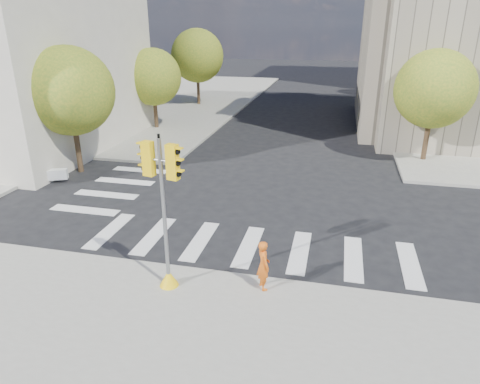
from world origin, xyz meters
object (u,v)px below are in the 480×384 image
Objects in this scene: lamp_near at (432,72)px; traffic_signal at (165,226)px; photographer at (263,265)px; planter_wall at (2,178)px; lamp_far at (405,56)px.

traffic_signal is at bearing -117.27° from lamp_near.
planter_wall is at bearing 36.70° from photographer.
lamp_far is at bearing 90.00° from lamp_near.
lamp_near is 14.00m from lamp_far.
planter_wall is at bearing -148.78° from lamp_near.
lamp_far is (0.00, 14.00, 0.00)m from lamp_near.
traffic_signal is (-9.84, -19.10, -2.49)m from lamp_near.
lamp_far is 1.35× the size of planter_wall.
photographer is (-7.12, -18.60, -3.67)m from lamp_near.
lamp_near is 5.34× the size of photographer.
planter_wall is at bearing 161.76° from traffic_signal.
lamp_near is 20.25m from photographer.
traffic_signal reaches higher than planter_wall.
photographer is at bearing 21.92° from traffic_signal.
lamp_near is 1.00× the size of lamp_far.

